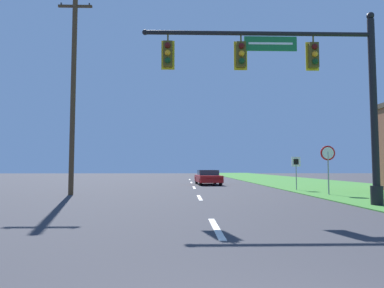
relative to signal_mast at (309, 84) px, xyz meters
The scene contains 7 objects.
grass_verge_right 21.10m from the signal_mast, 71.51° to the left, with size 10.00×110.00×0.04m.
road_center_line 13.02m from the signal_mast, 108.95° to the left, with size 0.16×34.80×0.01m.
signal_mast is the anchor object (origin of this frame).
car_ahead 16.54m from the signal_mast, 99.58° to the left, with size 2.10×4.42×1.19m.
stop_sign 6.24m from the signal_mast, 60.82° to the left, with size 0.76×0.07×2.50m.
route_sign_post 9.19m from the signal_mast, 75.10° to the left, with size 0.55×0.06×2.03m.
utility_pole_near 11.91m from the signal_mast, 152.85° to the left, with size 1.80×0.26×10.96m.
Camera 1 is at (-0.77, -2.09, 1.42)m, focal length 32.00 mm.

